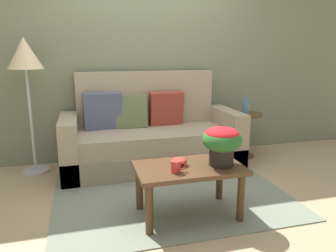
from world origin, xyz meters
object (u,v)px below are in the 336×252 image
object	(u,v)px
couch	(150,138)
snack_bowl	(179,161)
floor_lamp	(25,61)
coffee_mug	(176,167)
potted_plant	(222,141)
side_table	(245,127)
table_vase	(246,107)
coffee_table	(189,175)

from	to	relation	value
couch	snack_bowl	size ratio (longest dim) A/B	15.89
couch	floor_lamp	world-z (taller)	floor_lamp
couch	coffee_mug	distance (m)	1.44
potted_plant	side_table	bearing A→B (deg)	54.91
couch	snack_bowl	xyz separation A→B (m)	(-0.03, -1.29, 0.14)
floor_lamp	potted_plant	world-z (taller)	floor_lamp
side_table	couch	bearing A→B (deg)	-179.85
couch	floor_lamp	size ratio (longest dim) A/B	1.38
couch	side_table	xyz separation A→B (m)	(1.27, 0.00, 0.06)
side_table	coffee_mug	bearing A→B (deg)	-133.80
floor_lamp	table_vase	xyz separation A→B (m)	(2.62, -0.14, -0.60)
table_vase	snack_bowl	bearing A→B (deg)	-135.58
side_table	potted_plant	xyz separation A→B (m)	(-0.97, -1.37, 0.25)
couch	coffee_mug	xyz separation A→B (m)	(-0.10, -1.43, 0.15)
floor_lamp	coffee_mug	distance (m)	2.14
coffee_mug	side_table	bearing A→B (deg)	46.20
coffee_table	coffee_mug	bearing A→B (deg)	-140.77
coffee_table	side_table	xyz separation A→B (m)	(1.23, 1.32, 0.03)
snack_bowl	table_vase	xyz separation A→B (m)	(1.30, 1.28, 0.19)
side_table	table_vase	distance (m)	0.27
floor_lamp	table_vase	bearing A→B (deg)	-2.96
potted_plant	snack_bowl	world-z (taller)	potted_plant
coffee_table	side_table	bearing A→B (deg)	46.92
couch	floor_lamp	distance (m)	1.64
coffee_table	snack_bowl	distance (m)	0.14
couch	potted_plant	xyz separation A→B (m)	(0.31, -1.37, 0.31)
couch	potted_plant	size ratio (longest dim) A/B	6.42
potted_plant	table_vase	xyz separation A→B (m)	(0.96, 1.36, 0.02)
potted_plant	coffee_mug	size ratio (longest dim) A/B	2.68
side_table	table_vase	bearing A→B (deg)	-103.93
side_table	snack_bowl	bearing A→B (deg)	-135.34
coffee_table	side_table	world-z (taller)	side_table
side_table	coffee_mug	xyz separation A→B (m)	(-1.38, -1.44, 0.09)
side_table	snack_bowl	size ratio (longest dim) A/B	4.44
coffee_mug	table_vase	distance (m)	1.98
potted_plant	snack_bowl	size ratio (longest dim) A/B	2.47
side_table	potted_plant	size ratio (longest dim) A/B	1.79
snack_bowl	table_vase	size ratio (longest dim) A/B	0.60
floor_lamp	coffee_mug	size ratio (longest dim) A/B	12.47
snack_bowl	table_vase	bearing A→B (deg)	44.42
coffee_table	potted_plant	xyz separation A→B (m)	(0.27, -0.06, 0.29)
potted_plant	couch	bearing A→B (deg)	102.64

